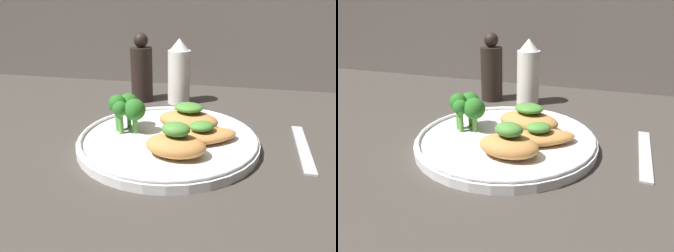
{
  "view_description": "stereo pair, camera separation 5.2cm",
  "coord_description": "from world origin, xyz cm",
  "views": [
    {
      "loc": [
        10.47,
        -47.52,
        23.06
      ],
      "look_at": [
        0.0,
        0.0,
        3.4
      ],
      "focal_mm": 35.0,
      "sensor_mm": 36.0,
      "label": 1
    },
    {
      "loc": [
        15.52,
        -46.12,
        23.06
      ],
      "look_at": [
        0.0,
        0.0,
        3.4
      ],
      "focal_mm": 35.0,
      "sensor_mm": 36.0,
      "label": 2
    }
  ],
  "objects": [
    {
      "name": "ground_plane",
      "position": [
        0.0,
        0.0,
        -0.5
      ],
      "size": [
        180.0,
        180.0,
        1.0
      ],
      "primitive_type": "cube",
      "color": "#3D3833"
    },
    {
      "name": "plate",
      "position": [
        0.0,
        0.0,
        0.99
      ],
      "size": [
        29.23,
        29.23,
        2.0
      ],
      "color": "white",
      "rests_on": "ground_plane"
    },
    {
      "name": "grilled_meat_front",
      "position": [
        2.45,
        -6.02,
        3.31
      ],
      "size": [
        9.1,
        6.31,
        5.08
      ],
      "color": "#BC7F42",
      "rests_on": "plate"
    },
    {
      "name": "grilled_meat_middle",
      "position": [
        5.5,
        -0.69,
        2.63
      ],
      "size": [
        12.7,
        9.91,
        3.45
      ],
      "color": "#BC7F42",
      "rests_on": "plate"
    },
    {
      "name": "grilled_meat_back",
      "position": [
        2.61,
        4.34,
        3.27
      ],
      "size": [
        10.77,
        6.79,
        4.64
      ],
      "color": "#BC7F42",
      "rests_on": "plate"
    },
    {
      "name": "broccoli_bunch",
      "position": [
        -7.27,
        1.33,
        5.57
      ],
      "size": [
        6.39,
        6.01,
        6.32
      ],
      "color": "#569942",
      "rests_on": "plate"
    },
    {
      "name": "sauce_bottle",
      "position": [
        -2.53,
        22.85,
        6.87
      ],
      "size": [
        4.97,
        4.97,
        14.36
      ],
      "color": "white",
      "rests_on": "ground_plane"
    },
    {
      "name": "pepper_grinder",
      "position": [
        -11.15,
        22.85,
        6.82
      ],
      "size": [
        4.92,
        4.92,
        15.3
      ],
      "color": "black",
      "rests_on": "ground_plane"
    },
    {
      "name": "fork",
      "position": [
        21.45,
        3.53,
        0.3
      ],
      "size": [
        2.3,
        17.96,
        0.6
      ],
      "color": "#B2B2B7",
      "rests_on": "ground_plane"
    }
  ]
}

